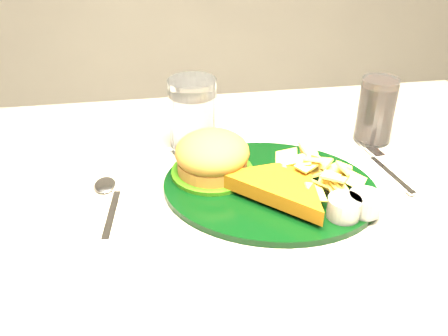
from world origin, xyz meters
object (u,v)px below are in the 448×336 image
at_px(water_glass, 193,116).
at_px(cola_glass, 376,111).
at_px(fork_napkin, 389,172).
at_px(dinner_plate, 270,170).

bearing_deg(water_glass, cola_glass, -3.25).
bearing_deg(fork_napkin, cola_glass, 71.51).
height_order(dinner_plate, water_glass, water_glass).
height_order(dinner_plate, cola_glass, cola_glass).
height_order(water_glass, cola_glass, water_glass).
bearing_deg(dinner_plate, fork_napkin, 23.57).
bearing_deg(water_glass, fork_napkin, -24.40).
bearing_deg(cola_glass, water_glass, 176.75).
distance_m(cola_glass, fork_napkin, 0.13).
xyz_separation_m(cola_glass, fork_napkin, (-0.02, -0.12, -0.05)).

